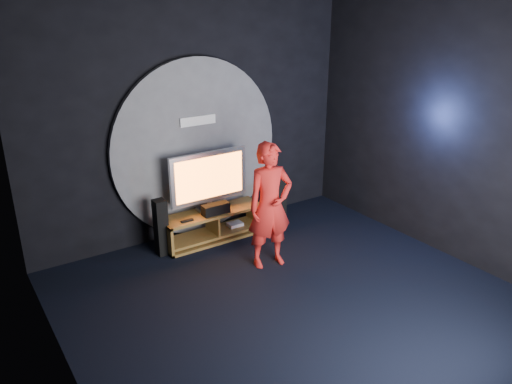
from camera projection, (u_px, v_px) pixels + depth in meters
floor at (299, 305)px, 5.79m from camera, size 5.00×5.00×0.00m
back_wall at (194, 117)px, 7.11m from camera, size 5.00×0.04×3.50m
left_wall at (53, 215)px, 3.87m from camera, size 0.04×5.00×3.50m
right_wall at (455, 129)px, 6.45m from camera, size 0.04×5.00×3.50m
wall_disc_panel at (197, 148)px, 7.22m from camera, size 2.60×0.11×2.60m
media_console at (213, 227)px, 7.32m from camera, size 1.52×0.45×0.45m
tv at (209, 179)px, 7.10m from camera, size 1.19×0.22×0.88m
center_speaker at (216, 209)px, 7.12m from camera, size 0.40×0.15×0.15m
remote at (187, 221)px, 6.89m from camera, size 0.18×0.05×0.02m
tower_speaker_left at (161, 227)px, 6.82m from camera, size 0.16×0.18×0.80m
tower_speaker_right at (279, 201)px, 7.72m from camera, size 0.16×0.18×0.80m
subwoofer at (266, 217)px, 7.71m from camera, size 0.31×0.31×0.34m
player at (270, 206)px, 6.41m from camera, size 0.67×0.50×1.68m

